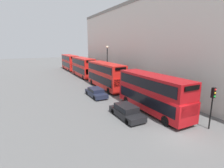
{
  "coord_description": "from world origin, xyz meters",
  "views": [
    {
      "loc": [
        -10.82,
        -9.42,
        7.38
      ],
      "look_at": [
        0.48,
        12.74,
        1.77
      ],
      "focal_mm": 28.0,
      "sensor_mm": 36.0,
      "label": 1
    }
  ],
  "objects": [
    {
      "name": "ground_plane",
      "position": [
        0.0,
        0.0,
        0.0
      ],
      "size": [
        200.0,
        200.0,
        0.0
      ],
      "primitive_type": "plane",
      "color": "#5B5B5B"
    },
    {
      "name": "traffic_light",
      "position": [
        3.47,
        -0.55,
        2.75
      ],
      "size": [
        0.3,
        0.36,
        3.81
      ],
      "color": "black",
      "rests_on": "ground"
    },
    {
      "name": "street_lamp",
      "position": [
        3.31,
        20.24,
        4.39
      ],
      "size": [
        0.44,
        0.44,
        7.21
      ],
      "color": "black",
      "rests_on": "ground"
    },
    {
      "name": "bus_trailing",
      "position": [
        1.6,
        42.53,
        2.43
      ],
      "size": [
        2.59,
        10.56,
        4.41
      ],
      "color": "red",
      "rests_on": "ground"
    },
    {
      "name": "car_dark_sedan",
      "position": [
        -1.8,
        5.0,
        0.71
      ],
      "size": [
        1.83,
        4.5,
        1.33
      ],
      "color": "black",
      "rests_on": "ground"
    },
    {
      "name": "bus_third_in_queue",
      "position": [
        1.6,
        29.76,
        2.44
      ],
      "size": [
        2.59,
        10.28,
        4.42
      ],
      "color": "red",
      "rests_on": "ground"
    },
    {
      "name": "bus_leading",
      "position": [
        1.6,
        5.15,
        2.32
      ],
      "size": [
        2.59,
        10.1,
        4.19
      ],
      "color": "#A80F14",
      "rests_on": "ground"
    },
    {
      "name": "bus_second_in_queue",
      "position": [
        1.6,
        17.4,
        2.41
      ],
      "size": [
        2.59,
        10.53,
        4.36
      ],
      "color": "red",
      "rests_on": "ground"
    },
    {
      "name": "car_hatchback",
      "position": [
        -1.8,
        13.39,
        0.67
      ],
      "size": [
        1.84,
        4.57,
        1.25
      ],
      "color": "#1E2338",
      "rests_on": "ground"
    }
  ]
}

